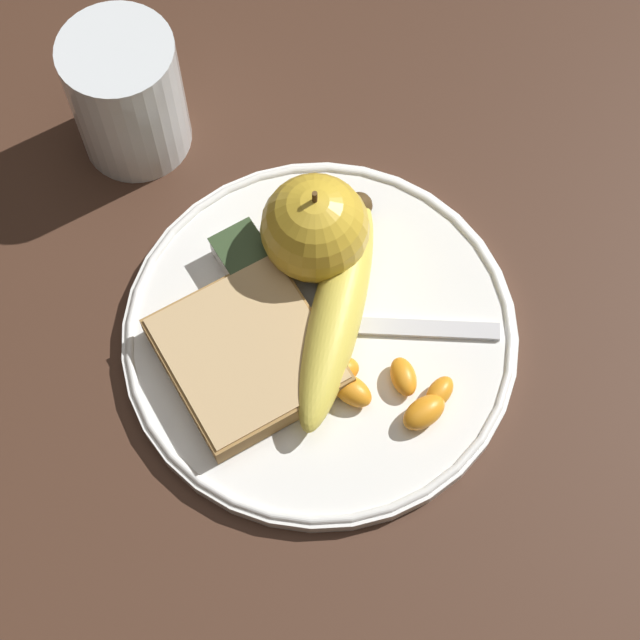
% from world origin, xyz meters
% --- Properties ---
extents(ground_plane, '(3.00, 3.00, 0.00)m').
position_xyz_m(ground_plane, '(0.00, 0.00, 0.00)').
color(ground_plane, '#42281C').
extents(plate, '(0.27, 0.27, 0.01)m').
position_xyz_m(plate, '(0.00, 0.00, 0.01)').
color(plate, white).
rests_on(plate, ground_plane).
extents(juice_glass, '(0.08, 0.08, 0.11)m').
position_xyz_m(juice_glass, '(0.21, 0.03, 0.05)').
color(juice_glass, silver).
rests_on(juice_glass, ground_plane).
extents(apple, '(0.07, 0.07, 0.08)m').
position_xyz_m(apple, '(0.05, -0.03, 0.05)').
color(apple, gold).
rests_on(apple, plate).
extents(banana, '(0.15, 0.15, 0.03)m').
position_xyz_m(banana, '(0.01, -0.02, 0.03)').
color(banana, '#E0CC4C').
rests_on(banana, plate).
extents(bread_slice, '(0.11, 0.11, 0.02)m').
position_xyz_m(bread_slice, '(0.01, 0.05, 0.02)').
color(bread_slice, olive).
rests_on(bread_slice, plate).
extents(fork, '(0.13, 0.18, 0.00)m').
position_xyz_m(fork, '(0.00, -0.01, 0.01)').
color(fork, silver).
rests_on(fork, plate).
extents(jam_packet, '(0.04, 0.03, 0.02)m').
position_xyz_m(jam_packet, '(0.07, 0.02, 0.02)').
color(jam_packet, white).
rests_on(jam_packet, plate).
extents(orange_segment_0, '(0.02, 0.03, 0.01)m').
position_xyz_m(orange_segment_0, '(-0.08, -0.04, 0.02)').
color(orange_segment_0, orange).
rests_on(orange_segment_0, plate).
extents(orange_segment_1, '(0.04, 0.03, 0.02)m').
position_xyz_m(orange_segment_1, '(-0.05, 0.01, 0.02)').
color(orange_segment_1, orange).
rests_on(orange_segment_1, plate).
extents(orange_segment_2, '(0.03, 0.02, 0.02)m').
position_xyz_m(orange_segment_2, '(-0.06, -0.03, 0.02)').
color(orange_segment_2, orange).
rests_on(orange_segment_2, plate).
extents(orange_segment_3, '(0.03, 0.04, 0.02)m').
position_xyz_m(orange_segment_3, '(-0.03, 0.01, 0.02)').
color(orange_segment_3, orange).
rests_on(orange_segment_3, plate).
extents(orange_segment_4, '(0.02, 0.03, 0.02)m').
position_xyz_m(orange_segment_4, '(-0.09, -0.03, 0.02)').
color(orange_segment_4, orange).
rests_on(orange_segment_4, plate).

